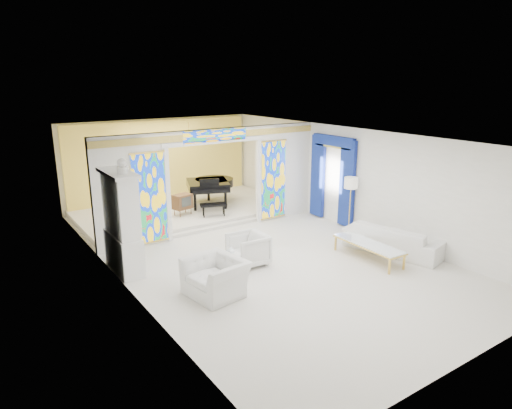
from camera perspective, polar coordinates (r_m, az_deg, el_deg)
floor at (r=12.07m, az=-0.37°, el=-5.71°), size 12.00×12.00×0.00m
ceiling at (r=11.33m, az=-0.40°, el=8.56°), size 7.00×12.00×0.02m
wall_back at (r=16.83m, az=-11.86°, el=5.38°), size 7.00×0.02×3.00m
wall_front at (r=7.65m, az=25.71°, el=-8.20°), size 7.00×0.02×3.00m
wall_left at (r=10.17m, az=-17.02°, el=-1.60°), size 0.02×12.00×3.00m
wall_right at (r=13.81m, az=11.80°, el=3.20°), size 0.02×12.00×3.00m
partition_wall at (r=13.24m, az=-5.19°, el=3.61°), size 7.00×0.22×3.00m
stained_glass_left at (r=12.40m, az=-13.14°, el=0.76°), size 0.90×0.04×2.40m
stained_glass_right at (r=14.30m, az=2.18°, el=3.11°), size 0.90×0.04×2.40m
stained_glass_transom at (r=12.96m, az=-5.09°, el=8.59°), size 2.00×0.04×0.34m
alcove_platform at (r=15.44m, az=-8.85°, el=-0.75°), size 6.80×3.80×0.18m
gold_curtain_back at (r=16.72m, az=-11.70°, el=5.32°), size 6.70×0.10×2.90m
chandelier at (r=14.94m, az=-8.38°, el=8.37°), size 0.48×0.48×0.30m
blue_drapes at (r=14.21m, az=9.52°, el=3.98°), size 0.14×1.85×2.65m
china_cabinet at (r=10.89m, az=-16.42°, el=-2.25°), size 0.56×1.46×2.72m
armchair_left at (r=9.62m, az=-5.08°, el=-9.05°), size 1.20×1.33×0.77m
armchair_right at (r=11.04m, az=-1.00°, el=-5.63°), size 0.90×0.88×0.78m
sofa at (r=12.36m, az=16.82°, el=-4.10°), size 1.57×2.66×0.73m
side_table at (r=10.34m, az=-3.18°, el=-7.25°), size 0.59×0.59×0.58m
vase at (r=10.23m, az=-3.21°, el=-5.70°), size 0.22×0.22×0.20m
coffee_table at (r=11.67m, az=13.88°, el=-4.87°), size 0.65×1.96×0.43m
floor_lamp at (r=13.42m, az=11.79°, el=2.33°), size 0.47×0.47×1.62m
grand_piano at (r=15.67m, az=-5.66°, el=2.52°), size 2.16×2.63×1.01m
tv_console at (r=14.56m, az=-9.18°, el=0.36°), size 0.65×0.51×0.66m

